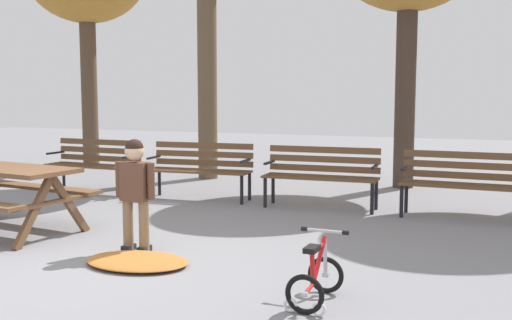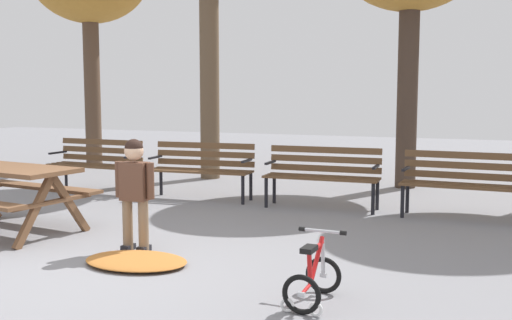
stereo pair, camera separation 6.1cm
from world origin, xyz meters
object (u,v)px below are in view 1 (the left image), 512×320
Objects in this scene: picnic_table at (3,182)px; park_bench_far_left at (95,161)px; park_bench_right at (322,172)px; park_bench_left at (200,166)px; kids_bicycle at (316,278)px; park_bench_far_right at (465,179)px; child_standing at (135,185)px.

park_bench_far_left reaches higher than picnic_table.
park_bench_right reaches higher than picnic_table.
park_bench_left is (1.89, 0.06, 0.00)m from park_bench_far_left.
picnic_table is at bearing 166.58° from kids_bicycle.
child_standing is at bearing -135.39° from park_bench_far_right.
park_bench_far_right is (4.90, 2.81, -0.08)m from picnic_table.
park_bench_left is 3.11m from child_standing.
child_standing reaches higher than park_bench_left.
park_bench_left is 2.87× the size of kids_bicycle.
park_bench_far_left is at bearing 132.48° from child_standing.
park_bench_left is 4.81m from kids_bicycle.
picnic_table is 5.64m from park_bench_far_right.
park_bench_far_right reaches higher than picnic_table.
picnic_table is 2.90m from park_bench_far_left.
child_standing is at bearing -110.14° from park_bench_right.
park_bench_far_left is 1.00× the size of park_bench_right.
kids_bicycle is (4.02, -0.96, -0.39)m from picnic_table.
park_bench_far_right is 2.83× the size of kids_bicycle.
park_bench_far_right reaches higher than kids_bicycle.
picnic_table is 4.13m from park_bench_right.
park_bench_left is 1.90m from park_bench_right.
child_standing is at bearing -75.02° from park_bench_left.
child_standing is (-1.10, -3.00, 0.17)m from park_bench_right.
park_bench_far_right is at bearing 44.61° from child_standing.
park_bench_far_right is at bearing 29.81° from picnic_table.
child_standing is (1.89, -0.16, 0.09)m from picnic_table.
picnic_table is at bearing -73.91° from park_bench_far_left.
kids_bicycle is (2.93, -3.80, -0.31)m from park_bench_left.
park_bench_right is 2.84× the size of kids_bicycle.
kids_bicycle is at bearing -52.36° from park_bench_left.
child_standing is (0.80, -3.00, 0.17)m from park_bench_left.
picnic_table is 3.04m from park_bench_left.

